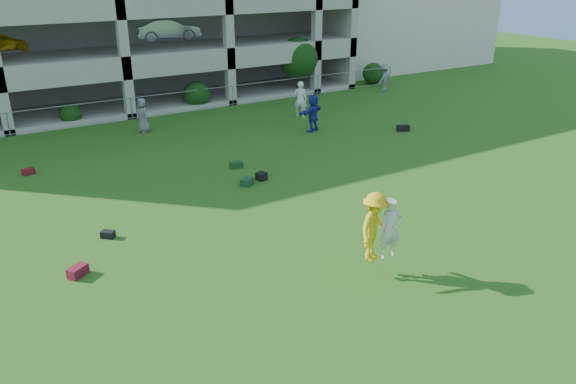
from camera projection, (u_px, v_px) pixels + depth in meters
ground at (347, 276)px, 15.08m from camera, size 100.00×100.00×0.00m
bystander_c at (143, 115)px, 27.51m from camera, size 0.69×0.92×1.70m
bystander_d at (313, 113)px, 27.63m from camera, size 1.80×1.14×1.85m
bystander_e at (300, 99)px, 30.06m from camera, size 0.85×0.83×1.96m
bystander_f at (384, 78)px, 36.20m from camera, size 1.26×0.97×1.72m
bag_red_a at (78, 271)px, 15.05m from camera, size 0.62×0.56×0.28m
bag_black_b at (108, 234)px, 17.15m from camera, size 0.47×0.45×0.22m
bag_green_c at (247, 182)px, 21.18m from camera, size 0.61×0.58×0.26m
crate_d at (261, 176)px, 21.67m from camera, size 0.44×0.44×0.30m
bag_black_e at (403, 128)px, 27.92m from camera, size 0.67×0.50×0.30m
bag_red_f at (28, 171)px, 22.26m from camera, size 0.51×0.40×0.24m
bag_green_g at (236, 165)px, 22.96m from camera, size 0.54×0.36×0.25m
frisbee_contest at (378, 227)px, 14.63m from camera, size 1.48×1.20×1.91m
fence at (131, 108)px, 29.83m from camera, size 36.06×0.06×1.20m
shrub_row at (205, 80)px, 32.26m from camera, size 34.38×2.52×3.50m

